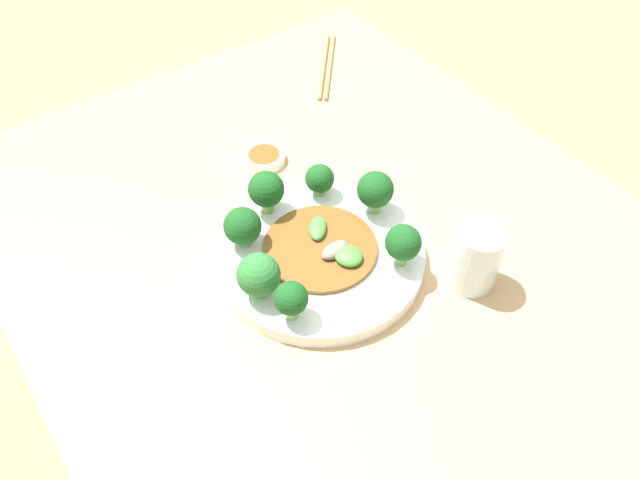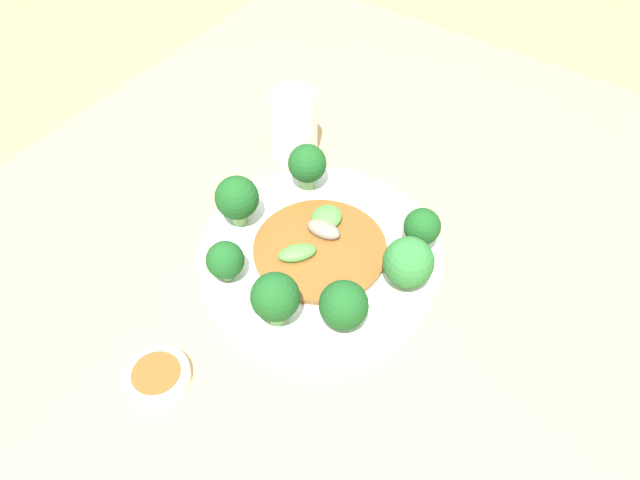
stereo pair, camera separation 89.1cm
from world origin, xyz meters
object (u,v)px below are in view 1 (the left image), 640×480
broccoli_north (259,275)px  sauce_dish (264,157)px  broccoli_southeast (320,179)px  chopsticks (327,66)px  plate (320,255)px  broccoli_east (266,190)px  drinking_glass (476,257)px  broccoli_northeast (243,226)px  broccoli_northwest (291,299)px  broccoli_southwest (403,243)px  stirfry_center (324,247)px  broccoli_south (375,190)px

broccoli_north → sauce_dish: size_ratio=0.95×
broccoli_southeast → sauce_dish: bearing=6.5°
chopsticks → sauce_dish: size_ratio=2.63×
plate → broccoli_east: broccoli_east is taller
broccoli_southeast → drinking_glass: drinking_glass is taller
broccoli_southeast → broccoli_northeast: broccoli_northeast is taller
broccoli_east → broccoli_southeast: 0.09m
plate → drinking_glass: drinking_glass is taller
broccoli_northwest → sauce_dish: broccoli_northwest is taller
broccoli_east → broccoli_southwest: bearing=-153.8°
stirfry_center → drinking_glass: size_ratio=1.66×
plate → sauce_dish: 0.24m
broccoli_south → stirfry_center: bearing=101.1°
broccoli_east → broccoli_northeast: (-0.04, 0.06, -0.01)m
broccoli_north → broccoli_southwest: size_ratio=1.02×
broccoli_east → drinking_glass: size_ratio=0.71×
broccoli_northeast → stirfry_center: 0.12m
broccoli_southeast → broccoli_northeast: (-0.02, 0.15, 0.00)m
broccoli_north → broccoli_southwest: (-0.07, -0.19, 0.00)m
broccoli_south → broccoli_north: bearing=98.5°
stirfry_center → broccoli_southeast: bearing=-32.7°
broccoli_north → broccoli_southwest: bearing=-110.1°
drinking_glass → sauce_dish: drinking_glass is taller
chopsticks → sauce_dish: 0.30m
broccoli_southwest → sauce_dish: size_ratio=0.94×
plate → broccoli_southeast: 0.12m
sauce_dish → broccoli_south: bearing=-164.3°
stirfry_center → sauce_dish: (0.24, -0.05, -0.02)m
drinking_glass → broccoli_southwest: bearing=46.4°
stirfry_center → drinking_glass: 0.21m
broccoli_east → broccoli_south: bearing=-125.8°
broccoli_north → broccoli_south: 0.22m
broccoli_north → sauce_dish: (0.25, -0.16, -0.05)m
broccoli_northeast → stirfry_center: broccoli_northeast is taller
broccoli_southeast → plate: bearing=144.7°
broccoli_south → broccoli_southwest: broccoli_south is taller
broccoli_southeast → drinking_glass: 0.26m
broccoli_south → chopsticks: broccoli_south is taller
broccoli_south → stirfry_center: 0.12m
broccoli_north → broccoli_northeast: (0.09, -0.03, -0.00)m
broccoli_north → drinking_glass: bearing=-117.9°
broccoli_east → stirfry_center: bearing=-169.4°
broccoli_north → chopsticks: size_ratio=0.36×
plate → broccoli_southwest: size_ratio=4.55×
broccoli_northwest → broccoli_northeast: bearing=-6.2°
broccoli_east → drinking_glass: drinking_glass is taller
chopsticks → sauce_dish: sauce_dish is taller
plate → broccoli_south: bearing=-81.4°
plate → broccoli_southwest: 0.13m
broccoli_south → chopsticks: 0.43m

